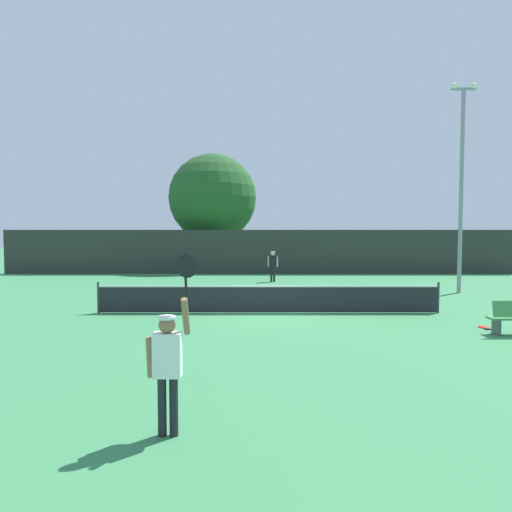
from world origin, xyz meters
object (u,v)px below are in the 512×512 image
(tennis_ball, at_px, (309,299))
(light_pole, at_px, (464,176))
(player_receiving, at_px, (274,263))
(large_tree, at_px, (214,198))
(spare_racket, at_px, (486,327))
(player_serving, at_px, (170,356))
(parked_car_near, at_px, (167,255))

(tennis_ball, distance_m, light_pole, 9.22)
(player_receiving, xyz_separation_m, light_pole, (8.39, -4.48, 4.27))
(player_receiving, bearing_deg, large_tree, -63.58)
(tennis_ball, bearing_deg, spare_racket, -49.16)
(player_receiving, bearing_deg, player_serving, 83.55)
(spare_racket, distance_m, large_tree, 23.24)
(tennis_ball, height_order, spare_racket, tennis_ball)
(tennis_ball, distance_m, spare_racket, 6.96)
(player_serving, bearing_deg, large_tree, 94.24)
(tennis_ball, bearing_deg, player_serving, -105.23)
(player_receiving, distance_m, large_tree, 10.26)
(light_pole, bearing_deg, large_tree, 134.32)
(player_receiving, distance_m, parked_car_near, 15.95)
(player_serving, distance_m, large_tree, 27.65)
(tennis_ball, height_order, light_pole, light_pole)
(player_serving, xyz_separation_m, tennis_ball, (3.31, 12.16, -1.07))
(spare_racket, bearing_deg, tennis_ball, 130.84)
(player_receiving, relative_size, tennis_ball, 25.04)
(tennis_ball, bearing_deg, large_tree, 109.46)
(player_receiving, height_order, light_pole, light_pole)
(player_serving, relative_size, spare_racket, 4.84)
(player_receiving, bearing_deg, light_pole, 151.89)
(player_serving, xyz_separation_m, player_receiving, (2.14, 18.89, -0.05))
(tennis_ball, xyz_separation_m, spare_racket, (4.55, -5.27, -0.01))
(player_serving, height_order, tennis_ball, player_serving)
(player_receiving, relative_size, spare_racket, 3.29)
(spare_racket, height_order, large_tree, large_tree)
(player_receiving, distance_m, tennis_ball, 6.90)
(light_pole, xyz_separation_m, large_tree, (-12.55, 12.85, -0.02))
(player_serving, height_order, large_tree, large_tree)
(player_receiving, relative_size, light_pole, 0.18)
(spare_racket, bearing_deg, player_serving, -138.77)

